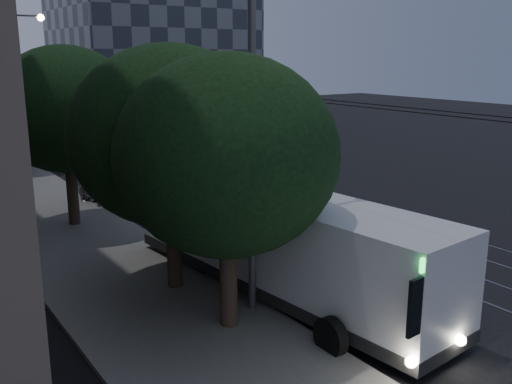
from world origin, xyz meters
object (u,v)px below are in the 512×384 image
object	(u,v)px
car_white_c	(26,143)
streetlamp_near	(265,103)
car_white_d	(22,139)
car_white_b	(77,155)
trolleybus	(275,238)
streetlamp_far	(20,70)
car_white_a	(93,169)
pickup_silver	(142,186)

from	to	relation	value
car_white_c	streetlamp_near	xyz separation A→B (m)	(-0.77, -30.39, 4.93)
car_white_c	car_white_d	size ratio (longest dim) A/B	1.09
car_white_b	streetlamp_near	xyz separation A→B (m)	(-2.37, -23.90, 4.99)
trolleybus	streetlamp_far	distance (m)	27.28
car_white_a	streetlamp_far	world-z (taller)	streetlamp_far
trolleybus	streetlamp_near	xyz separation A→B (m)	(-0.97, -0.88, 3.99)
car_white_c	car_white_d	xyz separation A→B (m)	(0.25, 2.17, -0.03)
streetlamp_near	streetlamp_far	bearing A→B (deg)	89.43
streetlamp_far	trolleybus	bearing A→B (deg)	-88.53
car_white_b	car_white_c	bearing A→B (deg)	121.26
pickup_silver	streetlamp_far	distance (m)	16.33
trolleybus	streetlamp_near	world-z (taller)	streetlamp_near
car_white_b	car_white_d	bearing A→B (deg)	116.28
streetlamp_near	streetlamp_far	world-z (taller)	streetlamp_far
car_white_b	streetlamp_far	size ratio (longest dim) A/B	0.44
trolleybus	car_white_a	xyz separation A→B (m)	(0.56, 17.46, -0.91)
car_white_b	streetlamp_far	bearing A→B (deg)	135.41
trolleybus	car_white_c	bearing A→B (deg)	84.86
trolleybus	car_white_b	size ratio (longest dim) A/B	2.81
car_white_a	car_white_d	bearing A→B (deg)	92.58
pickup_silver	trolleybus	bearing A→B (deg)	-118.61
car_white_b	car_white_d	world-z (taller)	car_white_d
car_white_c	streetlamp_far	world-z (taller)	streetlamp_far
car_white_c	car_white_d	distance (m)	2.19
car_white_c	streetlamp_near	bearing A→B (deg)	-103.61
car_white_a	streetlamp_near	size ratio (longest dim) A/B	0.44
car_white_a	streetlamp_near	xyz separation A→B (m)	(-1.53, -18.34, 4.90)
trolleybus	streetlamp_near	distance (m)	4.20
trolleybus	car_white_b	xyz separation A→B (m)	(1.40, 23.01, -1.00)
pickup_silver	streetlamp_far	world-z (taller)	streetlamp_far
streetlamp_near	streetlamp_far	size ratio (longest dim) A/B	0.96
car_white_d	streetlamp_near	xyz separation A→B (m)	(-1.02, -32.56, 4.96)
pickup_silver	car_white_d	bearing A→B (deg)	67.49
car_white_a	streetlamp_near	distance (m)	19.04
pickup_silver	car_white_d	size ratio (longest dim) A/B	1.65
pickup_silver	streetlamp_near	xyz separation A→B (m)	(-1.77, -12.34, 4.74)
trolleybus	car_white_b	distance (m)	23.08
trolleybus	car_white_c	world-z (taller)	trolleybus
car_white_c	streetlamp_near	world-z (taller)	streetlamp_near
car_white_a	car_white_d	xyz separation A→B (m)	(-0.51, 14.22, -0.06)
car_white_a	trolleybus	bearing A→B (deg)	-91.32
streetlamp_far	car_white_b	bearing A→B (deg)	-62.01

